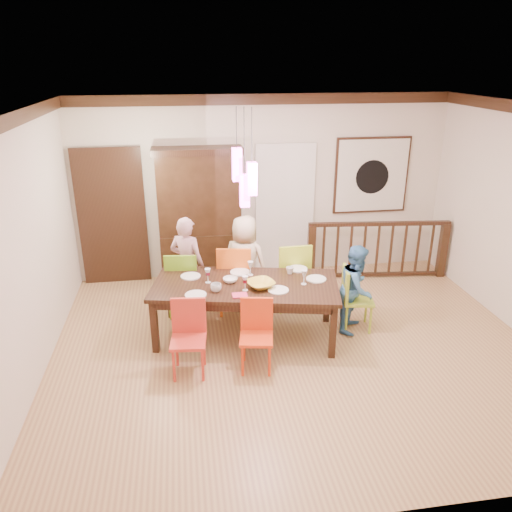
{
  "coord_description": "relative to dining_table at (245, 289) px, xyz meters",
  "views": [
    {
      "loc": [
        -1.3,
        -5.26,
        3.4
      ],
      "look_at": [
        -0.43,
        0.5,
        1.08
      ],
      "focal_mm": 35.0,
      "sensor_mm": 36.0,
      "label": 1
    }
  ],
  "objects": [
    {
      "name": "floor",
      "position": [
        0.57,
        -0.41,
        -0.67
      ],
      "size": [
        6.0,
        6.0,
        0.0
      ],
      "primitive_type": "plane",
      "color": "#A3764E",
      "rests_on": "ground"
    },
    {
      "name": "ceiling",
      "position": [
        0.57,
        -0.41,
        2.23
      ],
      "size": [
        6.0,
        6.0,
        0.0
      ],
      "primitive_type": "plane",
      "rotation": [
        3.14,
        0.0,
        0.0
      ],
      "color": "white",
      "rests_on": "wall_back"
    },
    {
      "name": "wall_back",
      "position": [
        0.57,
        2.09,
        0.78
      ],
      "size": [
        6.0,
        0.0,
        6.0
      ],
      "primitive_type": "plane",
      "rotation": [
        1.57,
        0.0,
        0.0
      ],
      "color": "beige",
      "rests_on": "floor"
    },
    {
      "name": "wall_left",
      "position": [
        -2.43,
        -0.41,
        0.78
      ],
      "size": [
        0.0,
        5.0,
        5.0
      ],
      "primitive_type": "plane",
      "rotation": [
        1.57,
        0.0,
        1.57
      ],
      "color": "beige",
      "rests_on": "floor"
    },
    {
      "name": "crown_molding",
      "position": [
        0.57,
        -0.41,
        2.15
      ],
      "size": [
        6.0,
        5.0,
        0.16
      ],
      "primitive_type": null,
      "color": "black",
      "rests_on": "wall_back"
    },
    {
      "name": "panel_door",
      "position": [
        -1.83,
        2.04,
        0.38
      ],
      "size": [
        1.04,
        0.07,
        2.24
      ],
      "primitive_type": "cube",
      "color": "black",
      "rests_on": "wall_back"
    },
    {
      "name": "white_doorway",
      "position": [
        0.92,
        2.05,
        0.38
      ],
      "size": [
        0.97,
        0.05,
        2.22
      ],
      "primitive_type": "cube",
      "color": "silver",
      "rests_on": "wall_back"
    },
    {
      "name": "painting",
      "position": [
        2.37,
        2.05,
        0.93
      ],
      "size": [
        1.25,
        0.06,
        1.25
      ],
      "color": "black",
      "rests_on": "wall_back"
    },
    {
      "name": "pendant_cluster",
      "position": [
        0.0,
        -0.0,
        1.43
      ],
      "size": [
        0.27,
        0.21,
        1.14
      ],
      "color": "#F449C5",
      "rests_on": "ceiling"
    },
    {
      "name": "dining_table",
      "position": [
        0.0,
        0.0,
        0.0
      ],
      "size": [
        2.49,
        1.51,
        0.75
      ],
      "rotation": [
        0.0,
        0.0,
        -0.21
      ],
      "color": "black",
      "rests_on": "floor"
    },
    {
      "name": "chair_far_left",
      "position": [
        -0.78,
        0.74,
        -0.12
      ],
      "size": [
        0.48,
        0.48,
        0.96
      ],
      "rotation": [
        0.0,
        0.0,
        3.02
      ],
      "color": "#659F1C",
      "rests_on": "floor"
    },
    {
      "name": "chair_far_mid",
      "position": [
        -0.06,
        0.71,
        -0.08
      ],
      "size": [
        0.53,
        0.53,
        1.03
      ],
      "rotation": [
        0.0,
        0.0,
        2.98
      ],
      "color": "orange",
      "rests_on": "floor"
    },
    {
      "name": "chair_far_right",
      "position": [
        0.75,
        0.71,
        -0.09
      ],
      "size": [
        0.47,
        0.47,
        1.02
      ],
      "rotation": [
        0.0,
        0.0,
        3.17
      ],
      "color": "#B2D12D",
      "rests_on": "floor"
    },
    {
      "name": "chair_near_left",
      "position": [
        -0.75,
        -0.74,
        -0.17
      ],
      "size": [
        0.44,
        0.44,
        0.88
      ],
      "rotation": [
        0.0,
        0.0,
        -0.11
      ],
      "color": "red",
      "rests_on": "floor"
    },
    {
      "name": "chair_near_mid",
      "position": [
        0.02,
        -0.76,
        -0.19
      ],
      "size": [
        0.44,
        0.44,
        0.84
      ],
      "rotation": [
        0.0,
        0.0,
        -0.18
      ],
      "color": "red",
      "rests_on": "floor"
    },
    {
      "name": "chair_end_right",
      "position": [
        1.49,
        -0.02,
        -0.18
      ],
      "size": [
        0.45,
        0.45,
        0.87
      ],
      "rotation": [
        0.0,
        0.0,
        1.4
      ],
      "color": "#9EBC30",
      "rests_on": "floor"
    },
    {
      "name": "china_hutch",
      "position": [
        -0.47,
        1.89,
        0.41
      ],
      "size": [
        1.36,
        0.46,
        2.16
      ],
      "color": "black",
      "rests_on": "floor"
    },
    {
      "name": "balustrade",
      "position": [
        2.38,
        1.54,
        -0.17
      ],
      "size": [
        2.31,
        0.32,
        0.96
      ],
      "rotation": [
        0.0,
        0.0,
        -0.1
      ],
      "color": "black",
      "rests_on": "floor"
    },
    {
      "name": "person_far_left",
      "position": [
        -0.71,
        0.88,
        0.02
      ],
      "size": [
        0.6,
        0.53,
        1.39
      ],
      "primitive_type": "imported",
      "rotation": [
        0.0,
        0.0,
        2.64
      ],
      "color": "#DDA8B6",
      "rests_on": "floor"
    },
    {
      "name": "person_far_mid",
      "position": [
        0.1,
        0.83,
        0.02
      ],
      "size": [
        0.8,
        0.72,
        1.38
      ],
      "primitive_type": "imported",
      "rotation": [
        0.0,
        0.0,
        2.61
      ],
      "color": "beige",
      "rests_on": "floor"
    },
    {
      "name": "person_end_right",
      "position": [
        1.47,
        -0.03,
        -0.08
      ],
      "size": [
        0.68,
        0.72,
        1.18
      ],
      "primitive_type": "imported",
      "rotation": [
        0.0,
        0.0,
        1.02
      ],
      "color": "teal",
      "rests_on": "floor"
    },
    {
      "name": "serving_bowl",
      "position": [
        0.17,
        -0.14,
        0.12
      ],
      "size": [
        0.43,
        0.43,
        0.08
      ],
      "primitive_type": "imported",
      "rotation": [
        0.0,
        0.0,
        0.35
      ],
      "color": "gold",
      "rests_on": "dining_table"
    },
    {
      "name": "small_bowl",
      "position": [
        -0.18,
        0.07,
        0.1
      ],
      "size": [
        0.23,
        0.23,
        0.06
      ],
      "primitive_type": "imported",
      "rotation": [
        0.0,
        0.0,
        -0.27
      ],
      "color": "white",
      "rests_on": "dining_table"
    },
    {
      "name": "cup_left",
      "position": [
        -0.38,
        -0.18,
        0.13
      ],
      "size": [
        0.16,
        0.16,
        0.1
      ],
      "primitive_type": "imported",
      "rotation": [
        0.0,
        0.0,
        -0.27
      ],
      "color": "silver",
      "rests_on": "dining_table"
    },
    {
      "name": "cup_right",
      "position": [
        0.62,
        0.22,
        0.12
      ],
      "size": [
        0.11,
        0.11,
        0.09
      ],
      "primitive_type": "imported",
      "rotation": [
        0.0,
        0.0,
        -0.14
      ],
      "color": "silver",
      "rests_on": "dining_table"
    },
    {
      "name": "plate_far_left",
      "position": [
        -0.68,
        0.31,
        0.08
      ],
      "size": [
        0.26,
        0.26,
        0.01
      ],
      "primitive_type": "cylinder",
      "color": "white",
      "rests_on": "dining_table"
    },
    {
      "name": "plate_far_mid",
      "position": [
        -0.03,
        0.35,
        0.08
      ],
      "size": [
        0.26,
        0.26,
        0.01
      ],
      "primitive_type": "cylinder",
      "color": "white",
      "rests_on": "dining_table"
    },
    {
      "name": "plate_far_right",
      "position": [
        0.76,
        0.34,
        0.08
      ],
      "size": [
        0.26,
        0.26,
        0.01
      ],
      "primitive_type": "cylinder",
      "color": "white",
      "rests_on": "dining_table"
    },
    {
      "name": "plate_near_left",
      "position": [
        -0.63,
        -0.25,
        0.08
      ],
      "size": [
        0.26,
        0.26,
        0.01
      ],
      "primitive_type": "cylinder",
      "color": "white",
      "rests_on": "dining_table"
    },
    {
      "name": "plate_near_mid",
      "position": [
        0.37,
        -0.27,
        0.08
      ],
      "size": [
        0.26,
        0.26,
        0.01
      ],
      "primitive_type": "cylinder",
      "color": "white",
      "rests_on": "dining_table"
    },
    {
      "name": "plate_end_right",
      "position": [
        0.92,
        -0.02,
        0.08
      ],
      "size": [
        0.26,
        0.26,
        0.01
      ],
      "primitive_type": "cylinder",
      "color": "white",
      "rests_on": "dining_table"
    },
    {
      "name": "wine_glass_a",
      "position": [
        -0.46,
        0.1,
        0.17
      ],
      "size": [
        0.08,
        0.08,
        0.19
      ],
      "primitive_type": null,
      "color": "#590C19",
      "rests_on": "dining_table"
    },
    {
      "name": "wine_glass_b",
      "position": [
        0.1,
        0.25,
        0.17
      ],
      "size": [
        0.08,
        0.08,
        0.19
      ],
      "primitive_type": null,
      "color": "silver",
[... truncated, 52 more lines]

